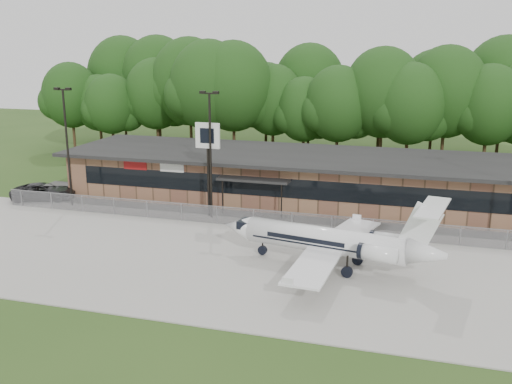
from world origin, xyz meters
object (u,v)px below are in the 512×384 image
(suv, at_px, (43,192))
(pole_sign, at_px, (208,146))
(business_jet, at_px, (333,242))
(terminal, at_px, (292,176))

(suv, relative_size, pole_sign, 0.72)
(pole_sign, bearing_deg, suv, -179.57)
(suv, distance_m, pole_sign, 17.07)
(business_jet, bearing_deg, pole_sign, 153.91)
(suv, bearing_deg, pole_sign, -112.23)
(terminal, height_order, suv, terminal)
(terminal, relative_size, business_jet, 2.79)
(terminal, distance_m, business_jet, 16.58)
(terminal, xyz_separation_m, business_jet, (6.06, -15.42, -0.41))
(terminal, xyz_separation_m, suv, (-21.59, -6.46, -1.41))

